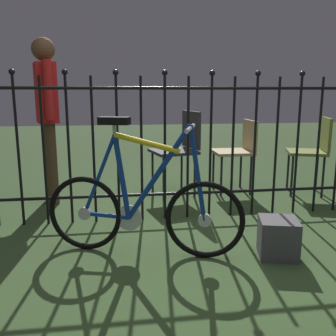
{
  "coord_description": "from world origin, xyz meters",
  "views": [
    {
      "loc": [
        -0.56,
        -2.37,
        1.09
      ],
      "look_at": [
        -0.2,
        0.21,
        0.55
      ],
      "focal_mm": 39.87,
      "sensor_mm": 36.0,
      "label": 1
    }
  ],
  "objects_px": {
    "bicycle": "(142,206)",
    "chair_tan": "(239,148)",
    "chair_olive": "(314,147)",
    "person_visitor": "(47,107)",
    "chair_charcoal": "(181,144)",
    "display_crate": "(278,238)"
  },
  "relations": [
    {
      "from": "bicycle",
      "to": "chair_tan",
      "type": "distance_m",
      "value": 1.88
    },
    {
      "from": "bicycle",
      "to": "chair_olive",
      "type": "height_order",
      "value": "bicycle"
    },
    {
      "from": "bicycle",
      "to": "person_visitor",
      "type": "distance_m",
      "value": 1.68
    },
    {
      "from": "person_visitor",
      "to": "chair_tan",
      "type": "bearing_deg",
      "value": 3.97
    },
    {
      "from": "chair_charcoal",
      "to": "person_visitor",
      "type": "bearing_deg",
      "value": -175.75
    },
    {
      "from": "display_crate",
      "to": "chair_olive",
      "type": "bearing_deg",
      "value": 54.56
    },
    {
      "from": "bicycle",
      "to": "chair_charcoal",
      "type": "height_order",
      "value": "bicycle"
    },
    {
      "from": "bicycle",
      "to": "display_crate",
      "type": "relative_size",
      "value": 5.05
    },
    {
      "from": "display_crate",
      "to": "bicycle",
      "type": "bearing_deg",
      "value": 169.47
    },
    {
      "from": "bicycle",
      "to": "person_visitor",
      "type": "bearing_deg",
      "value": 121.17
    },
    {
      "from": "chair_charcoal",
      "to": "display_crate",
      "type": "bearing_deg",
      "value": -76.46
    },
    {
      "from": "chair_olive",
      "to": "chair_charcoal",
      "type": "bearing_deg",
      "value": 172.92
    },
    {
      "from": "bicycle",
      "to": "chair_charcoal",
      "type": "bearing_deg",
      "value": 70.52
    },
    {
      "from": "chair_tan",
      "to": "display_crate",
      "type": "relative_size",
      "value": 3.05
    },
    {
      "from": "chair_olive",
      "to": "chair_charcoal",
      "type": "height_order",
      "value": "chair_charcoal"
    },
    {
      "from": "chair_charcoal",
      "to": "chair_tan",
      "type": "bearing_deg",
      "value": 3.4
    },
    {
      "from": "chair_olive",
      "to": "person_visitor",
      "type": "relative_size",
      "value": 0.52
    },
    {
      "from": "chair_tan",
      "to": "person_visitor",
      "type": "height_order",
      "value": "person_visitor"
    },
    {
      "from": "chair_olive",
      "to": "bicycle",
      "type": "bearing_deg",
      "value": -146.55
    },
    {
      "from": "chair_olive",
      "to": "display_crate",
      "type": "height_order",
      "value": "chair_olive"
    },
    {
      "from": "chair_charcoal",
      "to": "display_crate",
      "type": "distance_m",
      "value": 1.7
    },
    {
      "from": "chair_charcoal",
      "to": "chair_tan",
      "type": "relative_size",
      "value": 1.13
    }
  ]
}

